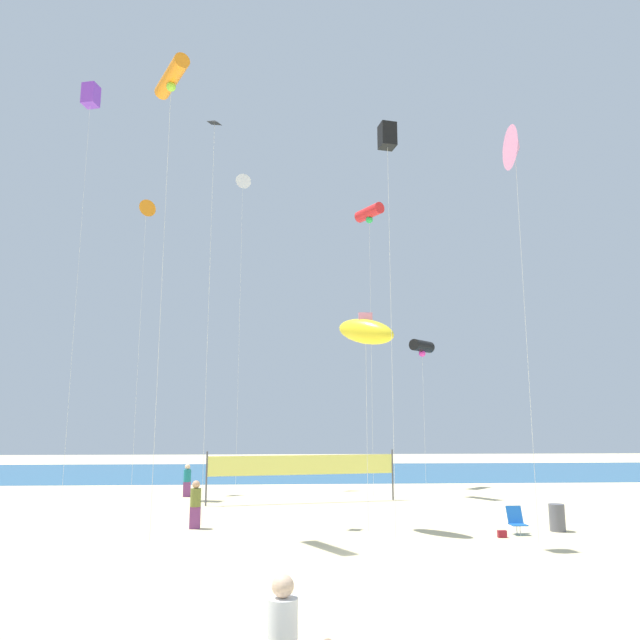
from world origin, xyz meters
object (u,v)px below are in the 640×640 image
beachgoer_olive_shirt (195,503)px  kite_red_tube (369,213)px  kite_yellow_inflatable (366,331)px  volleyball_net (303,467)px  kite_orange_delta (146,210)px  kite_black_diamond (214,135)px  kite_black_box (387,137)px  beachgoer_teal_shirt (187,479)px  trash_barrel (557,518)px  kite_violet_box (91,96)px  kite_black_tube (422,347)px  kite_pink_delta (515,148)px  kite_white_delta (243,183)px  beach_handbag (502,534)px  folding_beach_chair (516,519)px  kite_orange_tube (172,78)px

beachgoer_olive_shirt → kite_red_tube: bearing=144.4°
kite_yellow_inflatable → volleyball_net: bearing=104.6°
kite_red_tube → kite_orange_delta: (-12.76, 2.16, 0.75)m
kite_black_diamond → kite_red_tube: kite_black_diamond is taller
kite_black_diamond → kite_black_box: bearing=-32.4°
kite_orange_delta → beachgoer_teal_shirt: bearing=-30.9°
beachgoer_teal_shirt → trash_barrel: 17.94m
beachgoer_olive_shirt → kite_yellow_inflatable: size_ratio=0.22×
kite_black_diamond → kite_black_box: (6.40, -4.05, -2.00)m
kite_violet_box → kite_black_tube: size_ratio=2.60×
kite_pink_delta → kite_black_diamond: bearing=159.4°
kite_white_delta → beach_handbag: bearing=-58.1°
kite_violet_box → kite_black_box: size_ratio=1.64×
beachgoer_olive_shirt → kite_black_diamond: kite_black_diamond is taller
folding_beach_chair → kite_orange_delta: 25.85m
folding_beach_chair → trash_barrel: bearing=56.7°
kite_red_tube → kite_orange_tube: 14.50m
beachgoer_teal_shirt → kite_orange_tube: 19.08m
kite_orange_delta → volleyball_net: bearing=-27.1°
kite_pink_delta → kite_violet_box: bearing=145.8°
kite_red_tube → kite_pink_delta: kite_red_tube is taller
kite_yellow_inflatable → kite_white_delta: 19.36m
kite_black_box → kite_orange_delta: bearing=128.1°
beachgoer_teal_shirt → folding_beach_chair: beachgoer_teal_shirt is taller
beachgoer_olive_shirt → kite_red_tube: kite_red_tube is taller
kite_yellow_inflatable → kite_violet_box: bearing=143.3°
beachgoer_olive_shirt → kite_black_box: kite_black_box is taller
kite_black_box → kite_orange_tube: size_ratio=0.85×
kite_orange_tube → volleyball_net: bearing=60.7°
kite_black_diamond → kite_yellow_inflatable: (5.89, -1.64, -8.34)m
kite_white_delta → folding_beach_chair: bearing=-55.2°
kite_orange_delta → kite_violet_box: bearing=-147.2°
kite_black_tube → trash_barrel: bearing=-85.8°
beachgoer_teal_shirt → kite_yellow_inflatable: kite_yellow_inflatable is taller
kite_red_tube → kite_orange_tube: (-8.76, -11.53, 0.70)m
beach_handbag → kite_pink_delta: kite_pink_delta is taller
kite_black_box → trash_barrel: bearing=18.7°
beach_handbag → beachgoer_teal_shirt: bearing=135.3°
kite_black_diamond → kite_black_box: size_ratio=1.16×
trash_barrel → kite_orange_delta: bearing=144.0°
folding_beach_chair → kite_violet_box: size_ratio=0.04×
kite_yellow_inflatable → kite_orange_delta: (-11.09, 12.36, 9.02)m
beachgoer_olive_shirt → folding_beach_chair: size_ratio=1.85×
beachgoer_olive_shirt → kite_pink_delta: bearing=77.2°
kite_white_delta → kite_orange_tube: kite_white_delta is taller
beachgoer_olive_shirt → kite_black_box: 14.38m
kite_yellow_inflatable → kite_white_delta: size_ratio=0.40×
beachgoer_teal_shirt → volleyball_net: volleyball_net is taller
kite_black_diamond → kite_yellow_inflatable: size_ratio=2.09×
folding_beach_chair → kite_black_tube: size_ratio=0.10×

